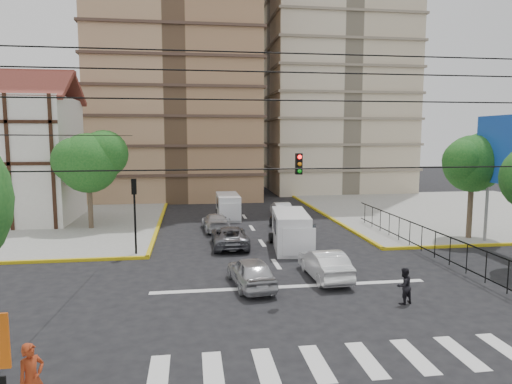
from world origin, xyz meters
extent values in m
plane|color=black|center=(0.00, 0.00, 0.00)|extent=(160.00, 160.00, 0.00)
cube|color=gray|center=(20.00, 20.00, 0.07)|extent=(26.00, 26.00, 0.15)
cube|color=silver|center=(0.00, -6.00, 0.01)|extent=(12.00, 2.40, 0.01)
cube|color=silver|center=(0.00, 1.20, 0.01)|extent=(13.00, 0.40, 0.01)
cube|color=#C7B696|center=(14.00, 40.00, 24.00)|extent=(17.00, 16.00, 48.00)
cube|color=silver|center=(-19.00, 20.00, 5.00)|extent=(10.00, 8.00, 10.00)
cube|color=maroon|center=(-19.00, 21.90, 10.90)|extent=(10.80, 4.25, 2.65)
cylinder|color=slate|center=(14.50, 8.00, 2.15)|extent=(0.20, 0.20, 4.00)
cube|color=silver|center=(14.50, 6.00, 6.15)|extent=(0.25, 6.00, 4.00)
cube|color=blue|center=(14.30, 6.00, 6.15)|extent=(0.08, 6.20, 4.20)
cylinder|color=#473828|center=(14.00, 9.00, 2.24)|extent=(0.36, 0.36, 4.48)
sphere|color=#164E1A|center=(14.00, 9.00, 5.16)|extent=(3.80, 3.80, 3.80)
sphere|color=#164E1A|center=(14.95, 9.30, 5.73)|extent=(3.04, 3.04, 3.04)
sphere|color=#164E1A|center=(13.24, 8.70, 5.35)|extent=(2.85, 2.85, 2.85)
cylinder|color=#473828|center=(-12.00, 16.00, 2.10)|extent=(0.36, 0.36, 4.20)
sphere|color=#164E1A|center=(-12.00, 16.00, 5.00)|extent=(4.40, 4.40, 4.40)
sphere|color=#164E1A|center=(-10.90, 16.30, 5.67)|extent=(3.52, 3.52, 3.52)
sphere|color=#164E1A|center=(-12.88, 15.70, 5.22)|extent=(3.30, 3.30, 3.30)
cylinder|color=black|center=(-7.80, 7.80, 1.90)|extent=(0.12, 0.12, 3.50)
cube|color=black|center=(-7.80, 7.80, 4.10)|extent=(0.28, 0.22, 0.90)
sphere|color=#FF0C0C|center=(-7.80, 7.80, 4.40)|extent=(0.17, 0.17, 0.17)
cube|color=black|center=(0.00, 0.00, 5.80)|extent=(0.28, 0.22, 0.90)
cylinder|color=black|center=(0.00, -9.00, 6.25)|extent=(18.00, 0.03, 0.03)
cube|color=silver|center=(1.53, 8.35, 1.14)|extent=(2.56, 5.17, 2.29)
cube|color=silver|center=(1.53, 6.36, 0.99)|extent=(2.02, 1.41, 1.59)
cube|color=black|center=(1.53, 6.01, 1.54)|extent=(1.84, 0.31, 0.89)
cylinder|color=black|center=(0.59, 6.76, 0.35)|extent=(0.25, 0.70, 0.70)
cylinder|color=black|center=(2.47, 6.76, 0.35)|extent=(0.25, 0.70, 0.70)
cylinder|color=black|center=(0.59, 9.94, 0.35)|extent=(0.25, 0.70, 0.70)
cylinder|color=black|center=(2.47, 9.94, 0.35)|extent=(0.25, 0.70, 0.70)
cube|color=silver|center=(-1.47, 19.41, 1.03)|extent=(1.80, 4.47, 2.05)
cube|color=silver|center=(-1.47, 17.63, 0.89)|extent=(1.70, 1.08, 1.43)
cube|color=black|center=(-1.47, 17.32, 1.38)|extent=(1.65, 0.11, 0.80)
cylinder|color=black|center=(-2.32, 17.99, 0.31)|extent=(0.25, 0.63, 0.63)
cylinder|color=black|center=(-0.62, 17.99, 0.31)|extent=(0.25, 0.63, 0.63)
cylinder|color=black|center=(-2.32, 20.84, 0.31)|extent=(0.25, 0.63, 0.63)
cylinder|color=black|center=(-0.62, 20.84, 0.31)|extent=(0.25, 0.63, 0.63)
imported|color=#B4B4B9|center=(-1.86, 1.49, 0.71)|extent=(2.15, 4.31, 1.41)
imported|color=white|center=(1.89, 2.21, 0.72)|extent=(1.70, 4.42, 1.43)
imported|color=slate|center=(-2.18, 9.38, 0.66)|extent=(2.23, 4.77, 1.32)
imported|color=#B8B9BD|center=(-2.80, 14.47, 0.64)|extent=(2.11, 4.55, 1.29)
imported|color=#252528|center=(2.36, 14.09, 0.74)|extent=(1.79, 4.36, 1.48)
imported|color=white|center=(3.20, 19.62, 0.64)|extent=(1.35, 3.86, 1.27)
imported|color=#9E3518|center=(-8.52, -7.70, 1.05)|extent=(0.76, 0.78, 1.81)
imported|color=black|center=(4.17, -1.59, 0.77)|extent=(0.90, 0.81, 1.54)
camera|label=1|loc=(-4.55, -18.91, 6.97)|focal=32.00mm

